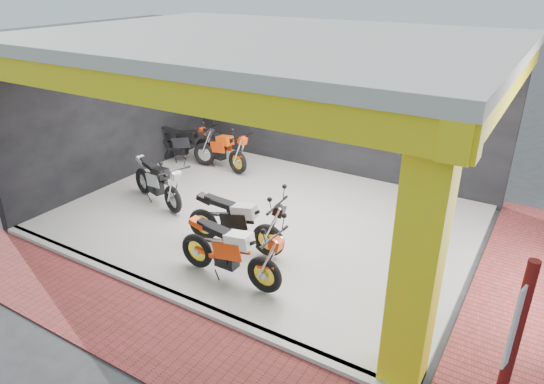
{
  "coord_description": "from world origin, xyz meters",
  "views": [
    {
      "loc": [
        4.75,
        -5.51,
        4.68
      ],
      "look_at": [
        0.41,
        1.59,
        0.9
      ],
      "focal_mm": 32.0,
      "sensor_mm": 36.0,
      "label": 1
    }
  ],
  "objects": [
    {
      "name": "ground",
      "position": [
        0.0,
        0.0,
        0.0
      ],
      "size": [
        80.0,
        80.0,
        0.0
      ],
      "primitive_type": "plane",
      "color": "#2D2D30",
      "rests_on": "ground"
    },
    {
      "name": "showroom_floor",
      "position": [
        0.0,
        2.0,
        0.05
      ],
      "size": [
        8.0,
        6.0,
        0.1
      ],
      "primitive_type": "cube",
      "color": "silver",
      "rests_on": "ground"
    },
    {
      "name": "showroom_ceiling",
      "position": [
        0.0,
        2.0,
        3.6
      ],
      "size": [
        8.4,
        6.4,
        0.2
      ],
      "primitive_type": "cube",
      "color": "beige",
      "rests_on": "corner_column"
    },
    {
      "name": "back_wall",
      "position": [
        0.0,
        5.1,
        1.75
      ],
      "size": [
        8.2,
        0.2,
        3.5
      ],
      "primitive_type": "cube",
      "color": "black",
      "rests_on": "ground"
    },
    {
      "name": "left_wall",
      "position": [
        -4.1,
        2.0,
        1.75
      ],
      "size": [
        0.2,
        6.2,
        3.5
      ],
      "primitive_type": "cube",
      "color": "black",
      "rests_on": "ground"
    },
    {
      "name": "corner_column",
      "position": [
        3.75,
        -0.75,
        1.75
      ],
      "size": [
        0.5,
        0.5,
        3.5
      ],
      "primitive_type": "cube",
      "color": "yellow",
      "rests_on": "ground"
    },
    {
      "name": "header_beam_front",
      "position": [
        0.0,
        -1.0,
        3.3
      ],
      "size": [
        8.4,
        0.3,
        0.4
      ],
      "primitive_type": "cube",
      "color": "yellow",
      "rests_on": "corner_column"
    },
    {
      "name": "header_beam_right",
      "position": [
        4.0,
        2.0,
        3.3
      ],
      "size": [
        0.3,
        6.4,
        0.4
      ],
      "primitive_type": "cube",
      "color": "yellow",
      "rests_on": "corner_column"
    },
    {
      "name": "floor_kerb",
      "position": [
        0.0,
        -1.02,
        0.05
      ],
      "size": [
        8.0,
        0.2,
        0.1
      ],
      "primitive_type": "cube",
      "color": "silver",
      "rests_on": "ground"
    },
    {
      "name": "paver_front",
      "position": [
        0.0,
        -1.8,
        0.01
      ],
      "size": [
        9.0,
        1.4,
        0.03
      ],
      "primitive_type": "cube",
      "color": "maroon",
      "rests_on": "ground"
    },
    {
      "name": "paver_right",
      "position": [
        4.8,
        2.0,
        0.01
      ],
      "size": [
        1.4,
        7.0,
        0.03
      ],
      "primitive_type": "cube",
      "color": "maroon",
      "rests_on": "ground"
    },
    {
      "name": "signpost",
      "position": [
        4.83,
        -1.59,
        1.41
      ],
      "size": [
        0.11,
        0.35,
        2.57
      ],
      "rotation": [
        0.0,
        0.0,
        -0.24
      ],
      "color": "maroon",
      "rests_on": "ground"
    },
    {
      "name": "moto_hero",
      "position": [
        1.38,
        -0.23,
        0.73
      ],
      "size": [
        2.07,
        0.77,
        1.26
      ],
      "primitive_type": null,
      "rotation": [
        0.0,
        0.0,
        -0.0
      ],
      "color": "#F23C0A",
      "rests_on": "showroom_floor"
    },
    {
      "name": "moto_row_a",
      "position": [
        0.87,
        0.7,
        0.73
      ],
      "size": [
        2.12,
        0.96,
        1.26
      ],
      "primitive_type": null,
      "rotation": [
        0.0,
        0.0,
        0.1
      ],
      "color": "black",
      "rests_on": "showroom_floor"
    },
    {
      "name": "moto_row_b",
      "position": [
        -1.69,
        1.11,
        0.7
      ],
      "size": [
        2.1,
        1.29,
        1.21
      ],
      "primitive_type": null,
      "rotation": [
        0.0,
        0.0,
        -0.3
      ],
      "color": "#9D9FA4",
      "rests_on": "showroom_floor"
    },
    {
      "name": "moto_row_c",
      "position": [
        -1.79,
        3.57,
        0.71
      ],
      "size": [
        2.11,
        1.14,
        1.22
      ],
      "primitive_type": null,
      "rotation": [
        0.0,
        0.0,
        -0.21
      ],
      "color": "#F63D0A",
      "rests_on": "showroom_floor"
    },
    {
      "name": "moto_row_d",
      "position": [
        -2.85,
        3.6,
        0.71
      ],
      "size": [
        2.1,
        1.1,
        1.22
      ],
      "primitive_type": null,
      "rotation": [
        0.0,
        0.0,
        0.19
      ],
      "color": "black",
      "rests_on": "showroom_floor"
    }
  ]
}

